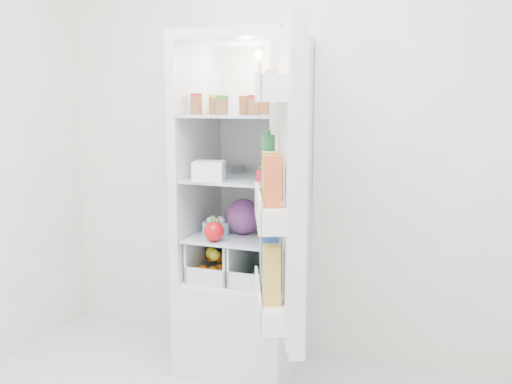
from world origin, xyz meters
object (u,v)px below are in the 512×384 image
at_px(refrigerator, 247,246).
at_px(fridge_door, 285,189).
at_px(red_cabbage, 243,216).
at_px(mushroom_bowl, 216,228).

bearing_deg(refrigerator, fridge_door, -55.70).
xyz_separation_m(refrigerator, fridge_door, (0.42, -0.61, 0.43)).
xyz_separation_m(red_cabbage, fridge_door, (0.42, -0.55, 0.25)).
xyz_separation_m(red_cabbage, mushroom_bowl, (-0.13, -0.07, -0.06)).
distance_m(red_cabbage, fridge_door, 0.73).
bearing_deg(refrigerator, red_cabbage, -88.05).
relative_size(refrigerator, fridge_door, 1.38).
bearing_deg(fridge_door, red_cabbage, 14.02).
height_order(mushroom_bowl, fridge_door, fridge_door).
bearing_deg(red_cabbage, refrigerator, 91.95).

